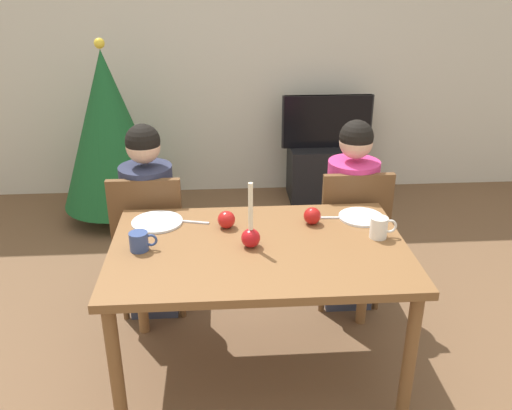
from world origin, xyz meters
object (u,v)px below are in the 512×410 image
chair_left (150,236)px  christmas_tree (109,130)px  candle_centerpiece (251,234)px  mug_left (140,241)px  person_left_child (150,224)px  apple_near_candle (312,216)px  plate_left (157,222)px  tv_stand (324,172)px  mug_right (379,227)px  apple_by_left_plate (226,220)px  chair_right (351,229)px  plate_right (361,217)px  tv (327,121)px  dining_table (259,261)px  person_right_child (350,218)px

chair_left → christmas_tree: 1.47m
candle_centerpiece → mug_left: bearing=179.7°
person_left_child → apple_near_candle: (0.88, -0.42, 0.22)m
christmas_tree → plate_left: 1.79m
tv_stand → mug_right: mug_right is taller
apple_near_candle → apple_by_left_plate: 0.44m
person_left_child → tv_stand: size_ratio=1.83×
plate_left → apple_near_candle: apple_near_candle is taller
chair_left → mug_right: 1.34m
chair_right → apple_by_left_plate: 0.89m
chair_right → apple_by_left_plate: size_ratio=10.17×
chair_right → plate_right: (-0.04, -0.34, 0.24)m
mug_left → tv: bearing=60.3°
chair_right → apple_near_candle: chair_right is taller
plate_right → mug_right: 0.23m
dining_table → christmas_tree: size_ratio=0.96×
chair_right → tv: (0.17, 1.69, 0.20)m
chair_left → chair_right: bearing=0.0°
person_right_child → apple_near_candle: size_ratio=13.31×
plate_left → apple_by_left_plate: apple_by_left_plate is taller
mug_left → apple_near_candle: size_ratio=1.48×
mug_right → chair_left: bearing=154.4°
candle_centerpiece → mug_left: (-0.51, 0.00, -0.02)m
chair_right → mug_left: bearing=-151.9°
person_right_child → tv_stand: (0.17, 1.66, -0.33)m
person_right_child → plate_left: (-1.10, -0.36, 0.19)m
apple_by_left_plate → candle_centerpiece: bearing=-62.4°
plate_left → mug_right: mug_right is taller
candle_centerpiece → mug_right: size_ratio=2.45×
person_right_child → apple_by_left_plate: person_right_child is taller
candle_centerpiece → mug_left: size_ratio=2.47×
tv_stand → chair_left: bearing=-128.7°
person_right_child → mug_right: bearing=-91.0°
mug_right → tv_stand: bearing=85.5°
mug_right → apple_near_candle: 0.34m
candle_centerpiece → mug_right: (0.62, 0.05, -0.01)m
person_right_child → mug_right: (-0.01, -0.60, 0.23)m
chair_left → mug_right: (1.18, -0.56, 0.29)m
person_right_child → apple_near_candle: person_right_child is taller
apple_near_candle → tv_stand: bearing=77.1°
person_left_child → tv: (1.36, 1.66, 0.14)m
plate_left → plate_right: bearing=-0.7°
plate_right → apple_by_left_plate: bearing=-174.9°
person_right_child → chair_left: bearing=-178.4°
person_right_child → plate_right: person_right_child is taller
chair_left → person_left_child: bearing=90.0°
tv → candle_centerpiece: candle_centerpiece is taller
christmas_tree → mug_right: size_ratio=11.15×
mug_right → chair_right: bearing=89.0°
tv_stand → mug_right: 2.33m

